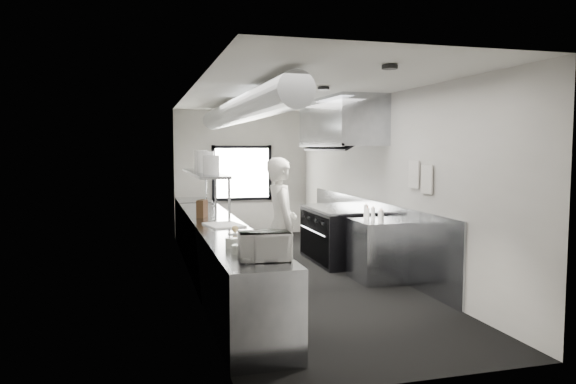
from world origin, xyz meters
TOP-DOWN VIEW (x-y plane):
  - floor at (0.00, 0.00)m, footprint 3.00×8.00m
  - ceiling at (0.00, 0.00)m, footprint 3.00×8.00m
  - wall_back at (0.00, 4.00)m, footprint 3.00×0.02m
  - wall_front at (0.00, -4.00)m, footprint 3.00×0.02m
  - wall_left at (-1.50, 0.00)m, footprint 0.02×8.00m
  - wall_right at (1.50, 0.00)m, footprint 0.02×8.00m
  - wall_cladding at (1.48, 0.30)m, footprint 0.03×5.50m
  - hvac_duct at (-0.70, 0.40)m, footprint 0.40×6.40m
  - service_window at (0.00, 3.96)m, footprint 1.36×0.05m
  - exhaust_hood at (1.10, 0.70)m, footprint 0.81×2.20m
  - prep_counter at (-1.15, -0.50)m, footprint 0.70×6.00m
  - pass_shelf at (-1.19, 1.00)m, footprint 0.45×3.00m
  - range at (1.04, 0.70)m, footprint 0.88×1.60m
  - bottle_station at (1.15, -0.70)m, footprint 0.65×0.80m
  - far_work_table at (-1.15, 3.20)m, footprint 0.70×1.20m
  - notice_sheet_a at (1.47, -1.20)m, footprint 0.02×0.28m
  - notice_sheet_b at (1.47, -1.55)m, footprint 0.02×0.28m
  - line_cook at (-0.37, -0.90)m, footprint 0.45×0.67m
  - microwave at (-1.08, -3.00)m, footprint 0.48×0.38m
  - deli_tub_a at (-1.28, -2.63)m, footprint 0.15×0.15m
  - deli_tub_b at (-1.28, -2.28)m, footprint 0.18×0.18m
  - newspaper at (-0.98, -1.96)m, footprint 0.42×0.47m
  - small_plate at (-1.08, -1.37)m, footprint 0.21×0.21m
  - pastry at (-1.08, -1.37)m, footprint 0.09×0.09m
  - cutting_board at (-1.11, -0.65)m, footprint 0.55×0.67m
  - knife_block at (-1.30, 0.34)m, footprint 0.20×0.27m
  - plate_stack_a at (-1.18, 0.11)m, footprint 0.26×0.26m
  - plate_stack_b at (-1.19, 0.74)m, footprint 0.35×0.35m
  - plate_stack_c at (-1.20, 1.23)m, footprint 0.31×0.31m
  - plate_stack_d at (-1.17, 1.64)m, footprint 0.24×0.24m
  - squeeze_bottle_a at (1.08, -1.00)m, footprint 0.06×0.06m
  - squeeze_bottle_b at (1.11, -0.89)m, footprint 0.06×0.06m
  - squeeze_bottle_c at (1.11, -0.65)m, footprint 0.07×0.07m
  - squeeze_bottle_d at (1.06, -0.56)m, footprint 0.07×0.07m
  - squeeze_bottle_e at (1.09, -0.42)m, footprint 0.07×0.07m

SIDE VIEW (x-z plane):
  - floor at x=0.00m, z-range -0.01..0.01m
  - prep_counter at x=-1.15m, z-range 0.00..0.90m
  - bottle_station at x=1.15m, z-range 0.00..0.90m
  - far_work_table at x=-1.15m, z-range 0.00..0.90m
  - range at x=1.04m, z-range 0.00..0.94m
  - wall_cladding at x=1.48m, z-range 0.00..1.10m
  - newspaper at x=-0.98m, z-range 0.90..0.91m
  - small_plate at x=-1.08m, z-range 0.90..0.92m
  - cutting_board at x=-1.11m, z-range 0.90..0.92m
  - line_cook at x=-0.37m, z-range 0.00..1.84m
  - deli_tub_a at x=-1.28m, z-range 0.90..0.99m
  - deli_tub_b at x=-1.28m, z-range 0.90..1.00m
  - pastry at x=-1.08m, z-range 0.92..1.00m
  - squeeze_bottle_b at x=1.11m, z-range 0.90..1.06m
  - squeeze_bottle_d at x=1.06m, z-range 0.90..1.07m
  - squeeze_bottle_c at x=1.11m, z-range 0.90..1.08m
  - squeeze_bottle_a at x=1.08m, z-range 0.90..1.09m
  - squeeze_bottle_e at x=1.09m, z-range 0.90..1.10m
  - knife_block at x=-1.30m, z-range 0.90..1.17m
  - microwave at x=-1.08m, z-range 0.90..1.17m
  - service_window at x=0.00m, z-range 0.77..2.02m
  - wall_back at x=0.00m, z-range 0.00..2.80m
  - wall_front at x=0.00m, z-range 0.00..2.80m
  - wall_left at x=-1.50m, z-range 0.00..2.80m
  - wall_right at x=1.50m, z-range 0.00..2.80m
  - pass_shelf at x=-1.19m, z-range 1.20..1.88m
  - notice_sheet_b at x=1.47m, z-range 1.36..1.74m
  - notice_sheet_a at x=1.47m, z-range 1.41..1.79m
  - plate_stack_a at x=-1.18m, z-range 1.57..1.86m
  - plate_stack_b at x=-1.19m, z-range 1.57..1.91m
  - plate_stack_c at x=-1.20m, z-range 1.57..1.91m
  - plate_stack_d at x=-1.17m, z-range 1.57..1.93m
  - exhaust_hood at x=1.10m, z-range 1.95..2.83m
  - hvac_duct at x=-0.70m, z-range 2.35..2.75m
  - ceiling at x=0.00m, z-range 2.79..2.80m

